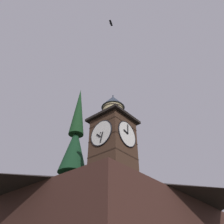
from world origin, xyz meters
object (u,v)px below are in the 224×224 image
(moon, at_px, (59,183))
(flying_bird_high, at_px, (111,23))
(clock_tower, at_px, (113,140))
(pine_tree_behind, at_px, (69,196))

(moon, height_order, flying_bird_high, flying_bird_high)
(clock_tower, xyz_separation_m, pine_tree_behind, (-0.30, -5.78, -3.93))
(pine_tree_behind, bearing_deg, flying_bird_high, 64.01)
(clock_tower, height_order, flying_bird_high, flying_bird_high)
(flying_bird_high, bearing_deg, clock_tower, -141.98)
(pine_tree_behind, relative_size, flying_bird_high, 30.74)
(clock_tower, bearing_deg, flying_bird_high, 38.02)
(pine_tree_behind, xyz_separation_m, flying_bird_high, (4.37, 8.96, 14.31))
(pine_tree_behind, relative_size, moon, 9.52)
(pine_tree_behind, height_order, moon, pine_tree_behind)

